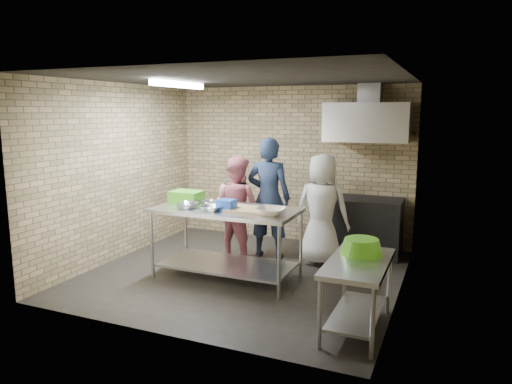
% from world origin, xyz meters
% --- Properties ---
extents(floor, '(4.20, 4.20, 0.00)m').
position_xyz_m(floor, '(0.00, 0.00, 0.00)').
color(floor, black).
rests_on(floor, ground).
extents(ceiling, '(4.20, 4.20, 0.00)m').
position_xyz_m(ceiling, '(0.00, 0.00, 2.70)').
color(ceiling, black).
rests_on(ceiling, ground).
extents(back_wall, '(4.20, 0.06, 2.70)m').
position_xyz_m(back_wall, '(0.00, 2.00, 1.35)').
color(back_wall, tan).
rests_on(back_wall, ground).
extents(front_wall, '(4.20, 0.06, 2.70)m').
position_xyz_m(front_wall, '(0.00, -2.00, 1.35)').
color(front_wall, tan).
rests_on(front_wall, ground).
extents(left_wall, '(0.06, 4.00, 2.70)m').
position_xyz_m(left_wall, '(-2.10, 0.00, 1.35)').
color(left_wall, tan).
rests_on(left_wall, ground).
extents(right_wall, '(0.06, 4.00, 2.70)m').
position_xyz_m(right_wall, '(2.10, 0.00, 1.35)').
color(right_wall, tan).
rests_on(right_wall, ground).
extents(prep_table, '(1.95, 0.97, 0.97)m').
position_xyz_m(prep_table, '(-0.16, -0.21, 0.49)').
color(prep_table, silver).
rests_on(prep_table, floor).
extents(side_counter, '(0.60, 1.20, 0.75)m').
position_xyz_m(side_counter, '(1.80, -1.10, 0.38)').
color(side_counter, silver).
rests_on(side_counter, floor).
extents(stove, '(1.20, 0.70, 0.90)m').
position_xyz_m(stove, '(1.35, 1.65, 0.45)').
color(stove, black).
rests_on(stove, floor).
extents(range_hood, '(1.30, 0.60, 0.60)m').
position_xyz_m(range_hood, '(1.35, 1.70, 2.10)').
color(range_hood, silver).
rests_on(range_hood, back_wall).
extents(hood_duct, '(0.35, 0.30, 0.30)m').
position_xyz_m(hood_duct, '(1.35, 1.85, 2.55)').
color(hood_duct, '#A5A8AD').
rests_on(hood_duct, back_wall).
extents(wall_shelf, '(0.80, 0.20, 0.04)m').
position_xyz_m(wall_shelf, '(1.65, 1.89, 1.92)').
color(wall_shelf, '#3F2B19').
rests_on(wall_shelf, back_wall).
extents(fluorescent_fixture, '(0.10, 1.25, 0.08)m').
position_xyz_m(fluorescent_fixture, '(-1.00, 0.00, 2.64)').
color(fluorescent_fixture, white).
rests_on(fluorescent_fixture, ceiling).
extents(green_crate, '(0.43, 0.32, 0.17)m').
position_xyz_m(green_crate, '(-0.86, -0.09, 1.06)').
color(green_crate, '#4DB922').
rests_on(green_crate, prep_table).
extents(blue_tub, '(0.22, 0.22, 0.14)m').
position_xyz_m(blue_tub, '(-0.11, -0.31, 1.04)').
color(blue_tub, blue).
rests_on(blue_tub, prep_table).
extents(cutting_board, '(0.59, 0.45, 0.03)m').
position_xyz_m(cutting_board, '(0.19, -0.23, 0.99)').
color(cutting_board, tan).
rests_on(cutting_board, prep_table).
extents(mixing_bowl_a, '(0.30, 0.30, 0.07)m').
position_xyz_m(mixing_bowl_a, '(-0.66, -0.41, 1.01)').
color(mixing_bowl_a, silver).
rests_on(mixing_bowl_a, prep_table).
extents(mixing_bowl_b, '(0.23, 0.23, 0.07)m').
position_xyz_m(mixing_bowl_b, '(-0.46, -0.16, 1.01)').
color(mixing_bowl_b, silver).
rests_on(mixing_bowl_b, prep_table).
extents(mixing_bowl_c, '(0.28, 0.28, 0.07)m').
position_xyz_m(mixing_bowl_c, '(-0.26, -0.43, 1.01)').
color(mixing_bowl_c, silver).
rests_on(mixing_bowl_c, prep_table).
extents(ceramic_bowl, '(0.37, 0.37, 0.09)m').
position_xyz_m(ceramic_bowl, '(0.54, -0.36, 1.02)').
color(ceramic_bowl, beige).
rests_on(ceramic_bowl, prep_table).
extents(green_basin, '(0.46, 0.46, 0.17)m').
position_xyz_m(green_basin, '(1.78, -0.85, 0.83)').
color(green_basin, '#59C626').
rests_on(green_basin, side_counter).
extents(bottle_red, '(0.07, 0.07, 0.18)m').
position_xyz_m(bottle_red, '(1.40, 1.89, 2.03)').
color(bottle_red, '#B22619').
rests_on(bottle_red, wall_shelf).
extents(bottle_green, '(0.06, 0.06, 0.15)m').
position_xyz_m(bottle_green, '(1.80, 1.89, 2.02)').
color(bottle_green, green).
rests_on(bottle_green, wall_shelf).
extents(man_navy, '(0.73, 0.51, 1.89)m').
position_xyz_m(man_navy, '(0.02, 0.89, 0.94)').
color(man_navy, '#161F37').
rests_on(man_navy, floor).
extents(woman_pink, '(0.87, 0.74, 1.59)m').
position_xyz_m(woman_pink, '(-0.43, 0.68, 0.79)').
color(woman_pink, '#C36775').
rests_on(woman_pink, floor).
extents(woman_white, '(0.83, 0.55, 1.66)m').
position_xyz_m(woman_white, '(0.88, 0.88, 0.83)').
color(woman_white, silver).
rests_on(woman_white, floor).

